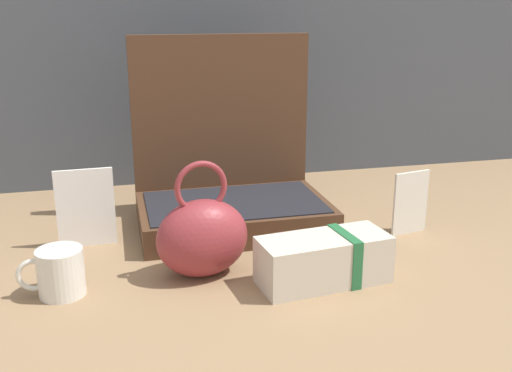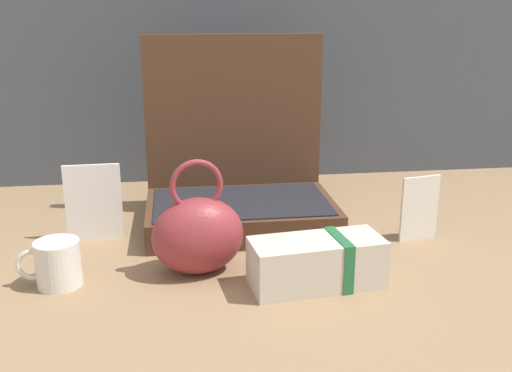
{
  "view_description": "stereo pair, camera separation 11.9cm",
  "coord_description": "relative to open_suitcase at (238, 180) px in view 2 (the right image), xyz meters",
  "views": [
    {
      "loc": [
        -0.29,
        -1.13,
        0.5
      ],
      "look_at": [
        -0.01,
        -0.02,
        0.15
      ],
      "focal_mm": 41.66,
      "sensor_mm": 36.0,
      "label": 1
    },
    {
      "loc": [
        -0.17,
        -1.15,
        0.5
      ],
      "look_at": [
        -0.01,
        -0.02,
        0.15
      ],
      "focal_mm": 41.66,
      "sensor_mm": 36.0,
      "label": 2
    }
  ],
  "objects": [
    {
      "name": "coffee_mug",
      "position": [
        -0.37,
        -0.3,
        -0.06
      ],
      "size": [
        0.12,
        0.08,
        0.09
      ],
      "color": "silver",
      "rests_on": "ground_plane"
    },
    {
      "name": "info_card_left",
      "position": [
        0.38,
        -0.17,
        -0.03
      ],
      "size": [
        0.09,
        0.02,
        0.14
      ],
      "primitive_type": "cube",
      "rotation": [
        0.0,
        0.0,
        0.2
      ],
      "color": "silver",
      "rests_on": "ground_plane"
    },
    {
      "name": "teal_pouch_handbag",
      "position": [
        -0.11,
        -0.28,
        -0.02
      ],
      "size": [
        0.19,
        0.14,
        0.23
      ],
      "color": "maroon",
      "rests_on": "ground_plane"
    },
    {
      "name": "poster_card_right",
      "position": [
        -0.33,
        -0.07,
        -0.02
      ],
      "size": [
        0.12,
        0.01,
        0.17
      ],
      "primitive_type": "cube",
      "rotation": [
        0.0,
        0.0,
        0.03
      ],
      "color": "white",
      "rests_on": "ground_plane"
    },
    {
      "name": "open_suitcase",
      "position": [
        0.0,
        0.0,
        0.0
      ],
      "size": [
        0.43,
        0.29,
        0.43
      ],
      "color": "#4C301E",
      "rests_on": "ground_plane"
    },
    {
      "name": "cream_toiletry_bag",
      "position": [
        0.11,
        -0.36,
        -0.06
      ],
      "size": [
        0.25,
        0.13,
        0.09
      ],
      "color": "beige",
      "rests_on": "ground_plane"
    },
    {
      "name": "ground_plane",
      "position": [
        0.03,
        -0.19,
        -0.1
      ],
      "size": [
        6.0,
        6.0,
        0.0
      ],
      "primitive_type": "plane",
      "color": "#8C6D4C"
    }
  ]
}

